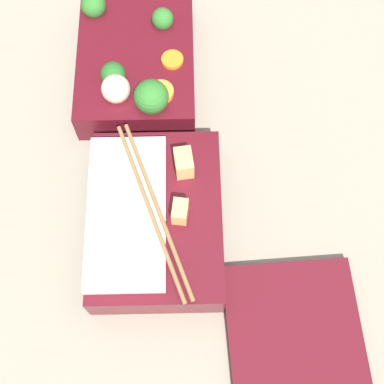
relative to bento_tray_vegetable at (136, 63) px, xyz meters
The scene contains 4 objects.
ground_plane 0.11m from the bento_tray_vegetable, 12.82° to the left, with size 3.00×3.00×0.00m, color gray.
bento_tray_vegetable is the anchor object (origin of this frame).
bento_tray_rice 0.22m from the bento_tray_vegetable, ahead, with size 0.22×0.15×0.08m.
bento_lid 0.42m from the bento_tray_vegetable, 26.10° to the left, with size 0.21×0.15×0.01m, color #510F19.
Camera 1 is at (0.34, 0.04, 0.62)m, focal length 50.00 mm.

